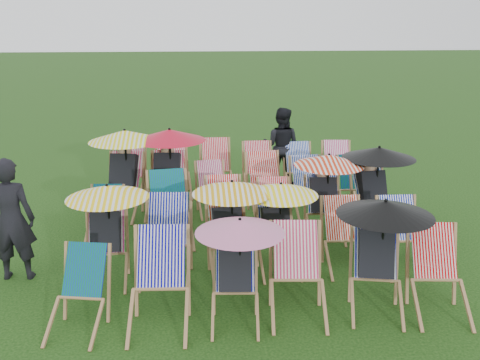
{
  "coord_description": "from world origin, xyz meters",
  "views": [
    {
      "loc": [
        -0.75,
        -7.53,
        3.24
      ],
      "look_at": [
        -0.06,
        0.19,
        0.9
      ],
      "focal_mm": 40.0,
      "sensor_mm": 36.0,
      "label": 1
    }
  ],
  "objects": [
    {
      "name": "ground",
      "position": [
        0.0,
        0.0,
        0.0
      ],
      "size": [
        100.0,
        100.0,
        0.0
      ],
      "primitive_type": "plane",
      "color": "black",
      "rests_on": "ground"
    },
    {
      "name": "deckchair_0",
      "position": [
        -2.03,
        -2.29,
        0.43
      ],
      "size": [
        0.71,
        0.88,
        0.86
      ],
      "rotation": [
        0.0,
        0.0,
        -0.19
      ],
      "color": "#9D7249",
      "rests_on": "ground"
    },
    {
      "name": "deckchair_1",
      "position": [
        -1.16,
        -2.29,
        0.51
      ],
      "size": [
        0.72,
        0.97,
        1.01
      ],
      "rotation": [
        0.0,
        0.0,
        -0.06
      ],
      "color": "#9D7249",
      "rests_on": "ground"
    },
    {
      "name": "deckchair_2",
      "position": [
        -0.32,
        -2.25,
        0.62
      ],
      "size": [
        0.98,
        1.03,
        1.17
      ],
      "rotation": [
        0.0,
        0.0,
        -0.08
      ],
      "color": "#9D7249",
      "rests_on": "ground"
    },
    {
      "name": "deckchair_3",
      "position": [
        0.38,
        -2.19,
        0.49
      ],
      "size": [
        0.73,
        0.96,
        0.98
      ],
      "rotation": [
        0.0,
        0.0,
        -0.09
      ],
      "color": "#9D7249",
      "rests_on": "ground"
    },
    {
      "name": "deckchair_4",
      "position": [
        1.31,
        -2.15,
        0.68
      ],
      "size": [
        1.09,
        1.17,
        1.3
      ],
      "rotation": [
        0.0,
        0.0,
        -0.2
      ],
      "color": "#9D7249",
      "rests_on": "ground"
    },
    {
      "name": "deckchair_5",
      "position": [
        1.98,
        -2.3,
        0.47
      ],
      "size": [
        0.72,
        0.93,
        0.95
      ],
      "rotation": [
        0.0,
        0.0,
        -0.11
      ],
      "color": "#9D7249",
      "rests_on": "ground"
    },
    {
      "name": "deckchair_6",
      "position": [
        -1.89,
        -1.12,
        0.65
      ],
      "size": [
        1.04,
        1.09,
        1.24
      ],
      "rotation": [
        0.0,
        0.0,
        0.03
      ],
      "color": "#9D7249",
      "rests_on": "ground"
    },
    {
      "name": "deckchair_7",
      "position": [
        -1.13,
        -1.11,
        0.51
      ],
      "size": [
        0.74,
        0.98,
        1.01
      ],
      "rotation": [
        0.0,
        0.0,
        -0.08
      ],
      "color": "#9D7249",
      "rests_on": "ground"
    },
    {
      "name": "deckchair_8",
      "position": [
        -0.3,
        -1.07,
        0.65
      ],
      "size": [
        1.04,
        1.1,
        1.23
      ],
      "rotation": [
        0.0,
        0.0,
        0.1
      ],
      "color": "#9D7249",
      "rests_on": "ground"
    },
    {
      "name": "deckchair_9",
      "position": [
        0.34,
        -1.02,
        0.62
      ],
      "size": [
        0.99,
        1.04,
        1.17
      ],
      "rotation": [
        0.0,
        0.0,
        0.05
      ],
      "color": "#9D7249",
      "rests_on": "ground"
    },
    {
      "name": "deckchair_10",
      "position": [
        1.26,
        -1.06,
        0.45
      ],
      "size": [
        0.6,
        0.84,
        0.9
      ],
      "rotation": [
        0.0,
        0.0,
        -0.01
      ],
      "color": "#9D7249",
      "rests_on": "ground"
    },
    {
      "name": "deckchair_11",
      "position": [
        2.01,
        -1.15,
        0.46
      ],
      "size": [
        0.62,
        0.86,
        0.91
      ],
      "rotation": [
        0.0,
        0.0,
        -0.02
      ],
      "color": "#9D7249",
      "rests_on": "ground"
    },
    {
      "name": "deckchair_12",
      "position": [
        -2.1,
        0.03,
        0.42
      ],
      "size": [
        0.61,
        0.81,
        0.83
      ],
      "rotation": [
        0.0,
        0.0,
        -0.08
      ],
      "color": "#9D7249",
      "rests_on": "ground"
    },
    {
      "name": "deckchair_13",
      "position": [
        -1.13,
        0.04,
        0.51
      ],
      "size": [
        0.78,
        1.01,
        1.02
      ],
      "rotation": [
        0.0,
        0.0,
        0.12
      ],
      "color": "#9D7249",
      "rests_on": "ground"
    },
    {
      "name": "deckchair_14",
      "position": [
        -0.3,
        0.0,
        0.46
      ],
      "size": [
        0.63,
        0.87,
        0.93
      ],
      "rotation": [
        0.0,
        0.0,
        0.02
      ],
      "color": "#9D7249",
      "rests_on": "ground"
    },
    {
      "name": "deckchair_15",
      "position": [
        0.48,
        0.1,
        0.43
      ],
      "size": [
        0.57,
        0.79,
        0.85
      ],
      "rotation": [
        0.0,
        0.0,
        -0.01
      ],
      "color": "#9D7249",
      "rests_on": "ground"
    },
    {
      "name": "deckchair_16",
      "position": [
        1.25,
        0.06,
        0.67
      ],
      "size": [
        1.07,
        1.12,
        1.27
      ],
      "rotation": [
        0.0,
        0.0,
        -0.06
      ],
      "color": "#9D7249",
      "rests_on": "ground"
    },
    {
      "name": "deckchair_17",
      "position": [
        2.09,
        0.18,
        0.71
      ],
      "size": [
        1.13,
        1.22,
        1.34
      ],
      "rotation": [
        0.0,
        0.0,
        0.16
      ],
      "color": "#9D7249",
      "rests_on": "ground"
    },
    {
      "name": "deckchair_18",
      "position": [
        -1.97,
        1.34,
        0.76
      ],
      "size": [
        1.22,
        1.3,
        1.45
      ],
      "rotation": [
        0.0,
        0.0,
        -0.19
      ],
      "color": "#9D7249",
      "rests_on": "ground"
    },
    {
      "name": "deckchair_19",
      "position": [
        -1.21,
        1.33,
        0.77
      ],
      "size": [
        1.22,
        1.29,
        1.45
      ],
      "rotation": [
        0.0,
        0.0,
        -0.1
      ],
      "color": "#9D7249",
      "rests_on": "ground"
    },
    {
      "name": "deckchair_20",
      "position": [
        -0.44,
        1.26,
        0.42
      ],
      "size": [
        0.65,
        0.84,
        0.85
      ],
      "rotation": [
        0.0,
        0.0,
        0.12
      ],
      "color": "#9D7249",
      "rests_on": "ground"
    },
    {
      "name": "deckchair_21",
      "position": [
        0.5,
        1.18,
        0.5
      ],
      "size": [
        0.76,
        0.99,
        1.0
      ],
      "rotation": [
        0.0,
        0.0,
        0.11
      ],
      "color": "#9D7249",
      "rests_on": "ground"
    },
    {
      "name": "deckchair_22",
      "position": [
        1.23,
        1.14,
        0.46
      ],
      "size": [
        0.65,
        0.88,
        0.93
      ],
      "rotation": [
        0.0,
        0.0,
        0.05
      ],
      "color": "#9D7249",
      "rests_on": "ground"
    },
    {
      "name": "deckchair_23",
      "position": [
        2.05,
        1.12,
        0.46
      ],
      "size": [
        0.64,
        0.87,
        0.92
      ],
      "rotation": [
        0.0,
        0.0,
        -0.04
      ],
      "color": "#9D7249",
      "rests_on": "ground"
    },
    {
      "name": "deckchair_24",
      "position": [
        -1.98,
        2.38,
        0.42
      ],
      "size": [
        0.66,
        0.84,
        0.84
      ],
      "rotation": [
        0.0,
        0.0,
        -0.14
      ],
      "color": "#9D7249",
      "rests_on": "ground"
    },
    {
      "name": "deckchair_25",
      "position": [
        -1.15,
        2.33,
        0.51
      ],
      "size": [
        0.77,
        1.0,
        1.02
      ],
      "rotation": [
        0.0,
        0.0,
        0.11
      ],
      "color": "#9D7249",
      "rests_on": "ground"
    },
    {
      "name": "deckchair_26",
      "position": [
        -0.33,
        2.43,
        0.49
      ],
      "size": [
        0.66,
        0.92,
        0.99
      ],
      "rotation": [
        0.0,
        0.0,
        0.01
      ],
      "color": "#9D7249",
      "rests_on": "ground"
    },
    {
      "name": "deckchair_27",
      "position": [
        0.5,
        2.29,
        0.47
      ],
      "size": [
        0.63,
        0.87,
        0.94
      ],
      "rotation": [
        0.0,
        0.0,
        0.01
      ],
      "color": "#9D7249",
      "rests_on": "ground"
    },
    {
      "name": "deckchair_28",
      "position": [
        1.31,
        2.3,
        0.46
      ],
      "size": [
        0.62,
        0.85,
        0.91
      ],
      "rotation": [
        0.0,
        0.0,
        0.02
      ],
      "color": "#9D7249",
      "rests_on": "ground"
    },
    {
      "name": "deckchair_29",
      "position": [
        2.05,
        2.28,
        0.46
      ],
      "size": [
        0.69,
        0.91,
        0.93
      ],
      "rotation": [
        0.0,
        0.0,
        -0.09
      ],
      "color": "#9D7249",
      "rests_on": "ground"
    },
    {
      "name": "person_left",
      "position": [
        -3.08,
        -0.98,
        0.81
      ],
      "size": [
        0.59,
        0.39,
        1.62
      ],
      "primitive_type": "imported",
      "rotation": [
        0.0,
        0.0,
        3.14
      ],
      "color": "black",
      "rests_on": "ground"
    },
    {
      "name": "person_rear",
      "position": [
        1.01,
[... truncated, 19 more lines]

